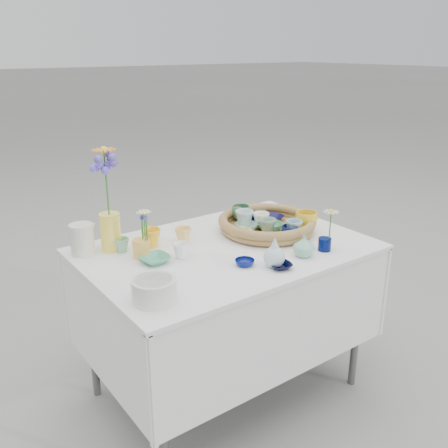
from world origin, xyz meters
TOP-DOWN VIEW (x-y plane):
  - ground at (0.00, 0.00)m, footprint 80.00×80.00m
  - display_table at (0.00, 0.00)m, footprint 1.26×0.86m
  - wicker_tray at (0.28, 0.05)m, footprint 0.47×0.47m
  - tray_ceramic_0 at (0.28, 0.16)m, footprint 0.13×0.13m
  - tray_ceramic_1 at (0.37, 0.12)m, footprint 0.13×0.13m
  - tray_ceramic_2 at (0.43, -0.07)m, footprint 0.14×0.14m
  - tray_ceramic_3 at (0.27, 0.01)m, footprint 0.15×0.15m
  - tray_ceramic_4 at (0.23, -0.01)m, footprint 0.09×0.09m
  - tray_ceramic_5 at (0.18, 0.08)m, footprint 0.14×0.14m
  - tray_ceramic_6 at (0.20, 0.13)m, footprint 0.11×0.11m
  - tray_ceramic_7 at (0.26, 0.07)m, footprint 0.08×0.08m
  - tray_ceramic_8 at (0.35, 0.21)m, footprint 0.11×0.11m
  - tray_ceramic_9 at (0.27, -0.12)m, footprint 0.10×0.10m
  - tray_ceramic_10 at (0.10, 0.04)m, footprint 0.12×0.12m
  - tray_ceramic_11 at (0.31, -0.10)m, footprint 0.10×0.10m
  - tray_ceramic_12 at (0.25, 0.22)m, footprint 0.10×0.10m
  - loose_ceramic_0 at (-0.27, 0.21)m, footprint 0.11×0.11m
  - loose_ceramic_1 at (-0.13, 0.16)m, footprint 0.10×0.10m
  - loose_ceramic_2 at (-0.34, 0.04)m, footprint 0.12×0.12m
  - loose_ceramic_3 at (-0.23, 0.02)m, footprint 0.10×0.10m
  - loose_ceramic_4 at (-0.06, -0.20)m, footprint 0.10×0.10m
  - loose_ceramic_5 at (-0.40, 0.23)m, footprint 0.07×0.07m
  - loose_ceramic_6 at (0.04, -0.31)m, footprint 0.11×0.11m
  - fluted_bowl at (-0.50, -0.25)m, footprint 0.17×0.17m
  - bud_vase_paleblue at (0.03, -0.29)m, footprint 0.10×0.10m
  - bud_vase_seafoam at (0.21, -0.28)m, footprint 0.11×0.11m
  - bud_vase_cobalt at (0.33, -0.28)m, footprint 0.06×0.06m
  - single_daisy at (0.34, -0.30)m, footprint 0.10×0.10m
  - tall_vase_yellow at (-0.43, 0.28)m, footprint 0.11×0.11m
  - gerbera at (-0.43, 0.28)m, footprint 0.15×0.15m
  - hydrangea at (-0.43, 0.27)m, footprint 0.11×0.11m
  - white_pitcher at (-0.55, 0.30)m, footprint 0.15×0.11m
  - daisy_cup at (-0.36, 0.12)m, footprint 0.08×0.08m
  - daisy_posy at (-0.35, 0.12)m, footprint 0.08×0.08m

SIDE VIEW (x-z plane):
  - ground at x=0.00m, z-range 0.00..0.00m
  - display_table at x=0.00m, z-range -0.38..0.38m
  - loose_ceramic_6 at x=0.04m, z-range 0.77..0.79m
  - loose_ceramic_4 at x=-0.06m, z-range 0.77..0.79m
  - loose_ceramic_2 at x=-0.34m, z-range 0.77..0.79m
  - bud_vase_cobalt at x=0.33m, z-range 0.77..0.82m
  - tray_ceramic_8 at x=0.35m, z-range 0.78..0.81m
  - loose_ceramic_5 at x=-0.40m, z-range 0.77..0.83m
  - tray_ceramic_10 at x=0.10m, z-range 0.78..0.81m
  - tray_ceramic_1 at x=0.37m, z-range 0.78..0.81m
  - tray_ceramic_0 at x=0.28m, z-range 0.78..0.81m
  - loose_ceramic_3 at x=-0.23m, z-range 0.77..0.83m
  - tray_ceramic_5 at x=0.18m, z-range 0.78..0.82m
  - loose_ceramic_1 at x=-0.13m, z-range 0.77..0.84m
  - tray_ceramic_3 at x=0.27m, z-range 0.78..0.82m
  - wicker_tray at x=0.28m, z-range 0.77..0.84m
  - daisy_cup at x=-0.36m, z-range 0.77..0.85m
  - loose_ceramic_0 at x=-0.27m, z-range 0.77..0.85m
  - fluted_bowl at x=-0.50m, z-range 0.77..0.85m
  - tray_ceramic_9 at x=0.27m, z-range 0.78..0.84m
  - bud_vase_seafoam at x=0.21m, z-range 0.77..0.86m
  - tray_ceramic_4 at x=0.23m, z-range 0.78..0.86m
  - tray_ceramic_7 at x=0.26m, z-range 0.78..0.86m
  - tray_ceramic_11 at x=0.31m, z-range 0.78..0.86m
  - tray_ceramic_12 at x=0.25m, z-range 0.78..0.86m
  - tray_ceramic_6 at x=0.20m, z-range 0.78..0.87m
  - tray_ceramic_2 at x=0.43m, z-range 0.78..0.87m
  - bud_vase_paleblue at x=0.03m, z-range 0.77..0.90m
  - white_pitcher at x=-0.55m, z-range 0.77..0.90m
  - tall_vase_yellow at x=-0.43m, z-range 0.77..0.93m
  - single_daisy at x=0.34m, z-range 0.81..0.96m
  - daisy_posy at x=-0.35m, z-range 0.85..0.98m
  - hydrangea at x=-0.43m, z-range 0.89..1.20m
  - gerbera at x=-0.43m, z-range 0.92..1.22m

